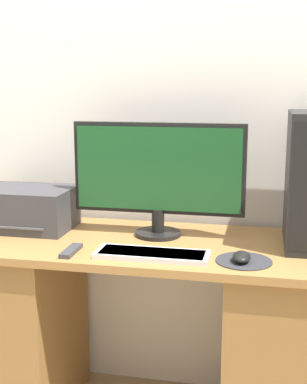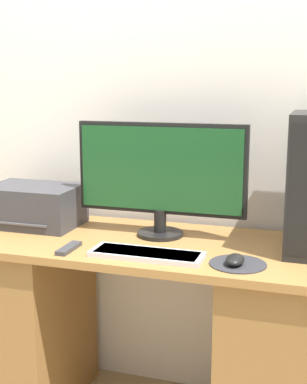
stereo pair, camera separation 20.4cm
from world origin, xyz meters
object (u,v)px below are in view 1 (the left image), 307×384
Objects in this scene: mouse at (241,257)px; monitor at (158,173)px; remote_control at (71,251)px; printer at (25,208)px; keyboard at (152,254)px.

monitor is at bearing 141.85° from mouse.
remote_control is at bearing -178.33° from mouse.
keyboard is at bearing -23.56° from printer.
remote_control is (0.31, -0.28, -0.08)m from printer.
remote_control is (-0.61, -0.02, -0.01)m from mouse.
printer reaches higher than mouse.
keyboard is at bearing -83.08° from monitor.
monitor reaches higher than keyboard.
printer is (-0.92, 0.26, 0.07)m from mouse.
printer is 2.71× the size of remote_control.
keyboard is 2.78× the size of remote_control.
keyboard is 0.30m from remote_control.
remote_control is (-0.27, -0.29, -0.25)m from monitor.
keyboard is 1.03× the size of printer.
monitor is 0.50m from mouse.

